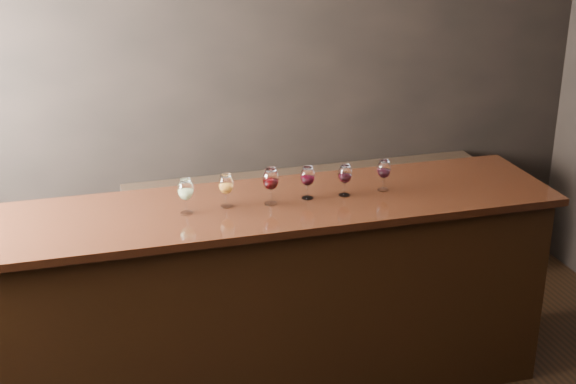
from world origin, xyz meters
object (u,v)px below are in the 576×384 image
object	(u,v)px
bar_counter	(256,304)
glass_red_a	(271,180)
glass_red_c	(345,175)
back_bar_shelf	(309,236)
glass_amber	(226,185)
glass_red_d	(384,170)
glass_red_b	(308,177)
glass_white	(186,190)

from	to	relation	value
bar_counter	glass_red_a	distance (m)	0.75
glass_red_a	glass_red_c	bearing A→B (deg)	1.25
back_bar_shelf	glass_red_c	xyz separation A→B (m)	(-0.13, -1.02, 0.84)
back_bar_shelf	glass_red_c	world-z (taller)	glass_red_c
bar_counter	glass_amber	distance (m)	0.74
glass_red_c	glass_amber	bearing A→B (deg)	178.26
bar_counter	glass_red_d	xyz separation A→B (m)	(0.74, 0.00, 0.73)
glass_red_a	bar_counter	bearing A→B (deg)	167.51
bar_counter	glass_red_a	size ratio (longest dim) A/B	15.97
glass_red_c	bar_counter	bearing A→B (deg)	178.89
bar_counter	glass_red_c	distance (m)	0.88
glass_red_a	glass_red_b	world-z (taller)	glass_red_a
glass_amber	glass_red_b	world-z (taller)	same
glass_amber	glass_red_a	bearing A→B (deg)	-7.04
glass_red_c	glass_red_d	bearing A→B (deg)	3.27
glass_white	glass_red_a	size ratio (longest dim) A/B	0.94
glass_red_b	glass_amber	bearing A→B (deg)	179.53
glass_red_c	glass_white	bearing A→B (deg)	-179.17
glass_red_c	glass_red_d	xyz separation A→B (m)	(0.23, 0.01, 0.00)
bar_counter	back_bar_shelf	distance (m)	1.20
back_bar_shelf	glass_amber	xyz separation A→B (m)	(-0.79, -1.00, 0.84)
bar_counter	glass_red_a	world-z (taller)	glass_red_a
bar_counter	glass_red_c	xyz separation A→B (m)	(0.51, -0.01, 0.73)
glass_amber	glass_red_c	xyz separation A→B (m)	(0.66, -0.02, -0.00)
glass_red_a	glass_red_c	world-z (taller)	glass_red_a
bar_counter	glass_red_b	world-z (taller)	glass_red_b
bar_counter	glass_amber	bearing A→B (deg)	176.66
back_bar_shelf	glass_red_b	world-z (taller)	glass_red_b
glass_red_c	glass_red_d	world-z (taller)	same
glass_white	glass_amber	world-z (taller)	glass_white
glass_red_d	back_bar_shelf	bearing A→B (deg)	95.74
glass_amber	glass_red_c	world-z (taller)	glass_amber
glass_red_b	glass_red_a	bearing A→B (deg)	-173.19
glass_white	glass_amber	size ratio (longest dim) A/B	1.05
glass_red_b	glass_red_c	xyz separation A→B (m)	(0.21, -0.02, -0.00)
back_bar_shelf	glass_white	distance (m)	1.67
glass_white	glass_red_a	distance (m)	0.45
back_bar_shelf	glass_amber	world-z (taller)	glass_amber
glass_amber	glass_red_a	world-z (taller)	glass_red_a
glass_white	glass_red_c	xyz separation A→B (m)	(0.87, 0.01, -0.01)
back_bar_shelf	glass_red_d	size ratio (longest dim) A/B	14.20
glass_white	glass_red_b	xyz separation A→B (m)	(0.67, 0.03, -0.01)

